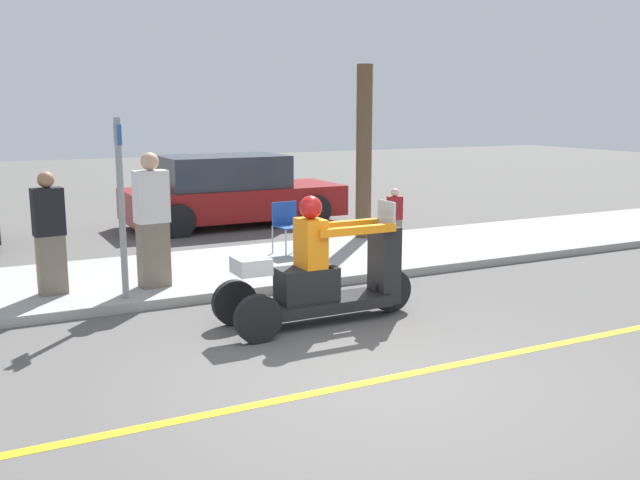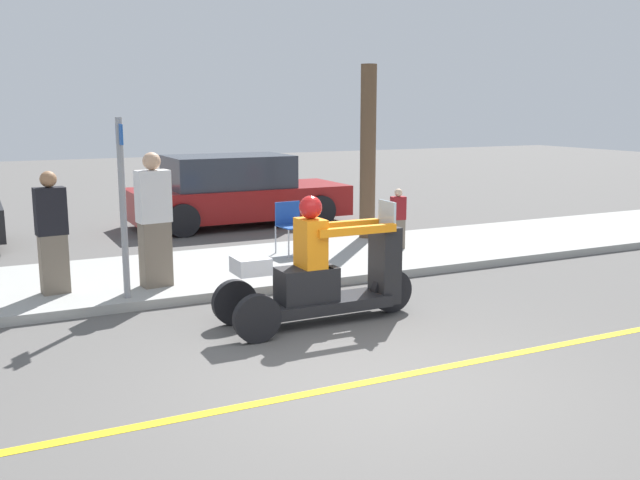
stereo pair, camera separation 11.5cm
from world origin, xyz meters
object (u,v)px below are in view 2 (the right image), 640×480
spectator_near_curb (398,220)px  parked_car_lot_right (236,192)px  motorcycle_trike (322,278)px  folding_chair_curbside (291,222)px  spectator_far_back (154,222)px  spectator_with_child (52,235)px  tree_trunk (368,152)px  street_sign (123,201)px

spectator_near_curb → parked_car_lot_right: (-1.36, 4.13, 0.09)m
motorcycle_trike → folding_chair_curbside: (1.05, 3.22, 0.10)m
parked_car_lot_right → motorcycle_trike: bearing=-101.6°
motorcycle_trike → parked_car_lot_right: size_ratio=0.53×
motorcycle_trike → folding_chair_curbside: size_ratio=2.91×
spectator_far_back → spectator_with_child: size_ratio=1.13×
spectator_with_child → tree_trunk: bearing=16.8°
spectator_far_back → tree_trunk: 4.70m
parked_car_lot_right → spectator_far_back: bearing=-120.3°
spectator_near_curb → tree_trunk: bearing=86.6°
spectator_far_back → parked_car_lot_right: spectator_far_back is taller
spectator_near_curb → spectator_with_child: 5.46m
spectator_with_child → tree_trunk: 5.79m
folding_chair_curbside → street_sign: size_ratio=0.37×
parked_car_lot_right → tree_trunk: bearing=-64.5°
spectator_far_back → spectator_with_child: spectator_far_back is taller
spectator_near_curb → spectator_far_back: size_ratio=0.57×
tree_trunk → folding_chair_curbside: bearing=-159.0°
motorcycle_trike → spectator_far_back: bearing=124.5°
spectator_near_curb → folding_chair_curbside: 1.79m
spectator_far_back → parked_car_lot_right: bearing=59.7°
folding_chair_curbside → parked_car_lot_right: (0.37, 3.68, 0.07)m
spectator_far_back → folding_chair_curbside: (2.46, 1.17, -0.34)m
spectator_near_curb → parked_car_lot_right: 4.34m
spectator_far_back → spectator_with_child: bearing=170.8°
spectator_near_curb → spectator_far_back: bearing=-170.1°
spectator_with_child → folding_chair_curbside: 3.83m
spectator_far_back → tree_trunk: size_ratio=0.57×
motorcycle_trike → spectator_far_back: spectator_far_back is taller
folding_chair_curbside → tree_trunk: tree_trunk is taller
spectator_far_back → folding_chair_curbside: size_ratio=2.14×
motorcycle_trike → spectator_near_curb: size_ratio=2.39×
spectator_near_curb → parked_car_lot_right: bearing=108.2°
motorcycle_trike → spectator_near_curb: motorcycle_trike is taller
street_sign → spectator_far_back: bearing=42.3°
spectator_near_curb → street_sign: 4.85m
motorcycle_trike → spectator_with_child: 3.49m
motorcycle_trike → spectator_with_child: size_ratio=1.54×
spectator_far_back → parked_car_lot_right: 5.63m
spectator_with_child → parked_car_lot_right: 6.19m
spectator_with_child → folding_chair_curbside: (3.69, 0.97, -0.24)m
motorcycle_trike → parked_car_lot_right: (1.42, 6.91, 0.17)m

